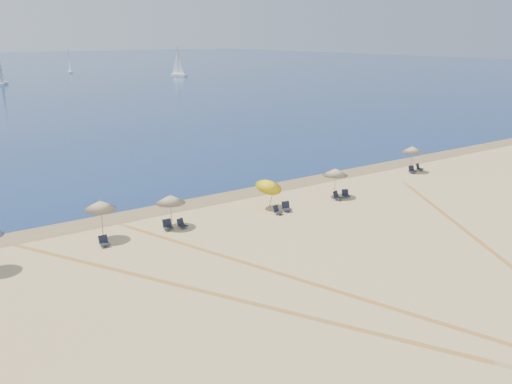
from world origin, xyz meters
TOP-DOWN VIEW (x-y plane):
  - wet_sand at (0.00, 24.00)m, footprint 500.00×500.00m
  - umbrella_1 at (-11.35, 20.42)m, footprint 1.91×1.94m
  - umbrella_2 at (-6.80, 20.07)m, footprint 1.96×1.96m
  - umbrella_3 at (0.97, 19.67)m, footprint 1.97×2.03m
  - umbrella_4 at (6.87, 19.03)m, footprint 2.02×2.02m
  - umbrella_5 at (18.30, 21.00)m, footprint 1.92×1.92m
  - chair_1 at (-11.67, 19.30)m, footprint 0.55×0.64m
  - chair_2 at (-7.26, 19.69)m, footprint 0.65×0.74m
  - chair_3 at (-6.34, 19.47)m, footprint 0.66×0.73m
  - chair_4 at (0.58, 18.14)m, footprint 0.69×0.75m
  - chair_5 at (1.54, 18.32)m, footprint 0.72×0.80m
  - chair_6 at (6.47, 18.27)m, footprint 0.73×0.80m
  - chair_7 at (7.45, 18.37)m, footprint 0.73×0.78m
  - chair_8 at (17.93, 20.51)m, footprint 0.70×0.77m
  - chair_9 at (19.22, 20.77)m, footprint 0.71×0.77m
  - sailboat_0 at (53.80, 141.18)m, footprint 3.62×6.24m
  - sailboat_1 at (30.48, 175.48)m, footprint 2.27×5.17m
  - sailboat_2 at (3.23, 139.62)m, footprint 3.55×6.08m
  - tire_tracks at (-2.30, 8.77)m, footprint 55.88×43.46m

SIDE VIEW (x-z plane):
  - tire_tracks at x=-2.30m, z-range 0.00..0.00m
  - wet_sand at x=0.00m, z-range 0.00..0.00m
  - chair_3 at x=-6.34m, z-range -0.04..0.59m
  - chair_4 at x=0.58m, z-range -0.04..0.59m
  - chair_7 at x=7.45m, z-range -0.04..0.60m
  - chair_1 at x=-11.67m, z-range -0.04..0.62m
  - chair_9 at x=19.22m, z-range -0.04..0.63m
  - chair_8 at x=17.93m, z-range -0.04..0.64m
  - chair_6 at x=6.47m, z-range -0.04..0.65m
  - chair_2 at x=-7.26m, z-range -0.04..0.65m
  - chair_5 at x=1.54m, z-range -0.04..0.67m
  - umbrella_3 at x=0.97m, z-range 0.59..3.04m
  - umbrella_2 at x=-6.80m, z-range 0.80..3.08m
  - umbrella_4 at x=6.87m, z-range 0.84..3.21m
  - umbrella_5 at x=18.30m, z-range 0.89..3.35m
  - sailboat_1 at x=30.48m, z-range -1.47..5.99m
  - umbrella_1 at x=-11.35m, z-range 0.96..3.58m
  - sailboat_2 at x=3.23m, z-range -1.75..7.10m
  - sailboat_0 at x=53.80m, z-range -1.79..7.28m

